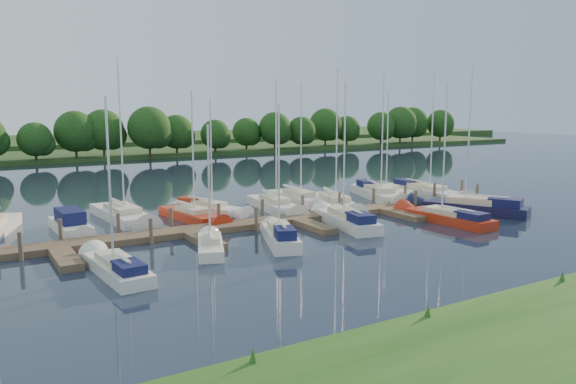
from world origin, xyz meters
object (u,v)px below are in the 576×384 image
dock (297,221)px  motorboat (71,227)px  sailboat_s_2 (280,238)px  sailboat_n_5 (275,207)px

dock → motorboat: motorboat is taller
dock → motorboat: bearing=160.5°
dock → sailboat_s_2: (-4.01, -4.49, 0.15)m
sailboat_n_5 → sailboat_s_2: sailboat_n_5 is taller
motorboat → sailboat_s_2: size_ratio=0.71×
motorboat → sailboat_s_2: sailboat_s_2 is taller
dock → sailboat_n_5: (1.18, 5.22, 0.08)m
motorboat → sailboat_s_2: 14.14m
motorboat → sailboat_s_2: bearing=134.8°
dock → sailboat_s_2: sailboat_s_2 is taller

